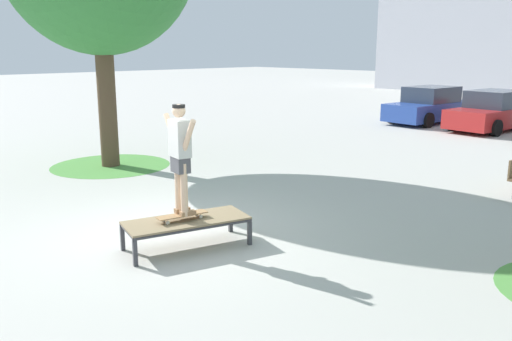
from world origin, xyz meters
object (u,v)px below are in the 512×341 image
at_px(skater, 180,152).
at_px(skateboard, 182,215).
at_px(skate_box, 187,222).
at_px(car_blue, 429,106).
at_px(car_red, 493,112).

bearing_deg(skater, skateboard, -100.84).
bearing_deg(skate_box, skater, -106.07).
bearing_deg(skateboard, car_blue, 106.10).
bearing_deg(car_blue, skater, -73.90).
xyz_separation_m(skater, car_red, (-1.91, 15.98, -0.84)).
height_order(skater, car_red, skater).
bearing_deg(skate_box, car_blue, 106.22).
relative_size(skateboard, car_blue, 0.19).
xyz_separation_m(skateboard, skater, (0.00, 0.00, 0.99)).
relative_size(car_blue, car_red, 0.99).
bearing_deg(car_blue, skate_box, -73.78).
bearing_deg(skate_box, car_red, 96.92).
xyz_separation_m(skater, car_blue, (-4.67, 16.17, -0.84)).
relative_size(skater, car_blue, 0.39).
xyz_separation_m(skateboard, car_blue, (-4.67, 16.17, 0.15)).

